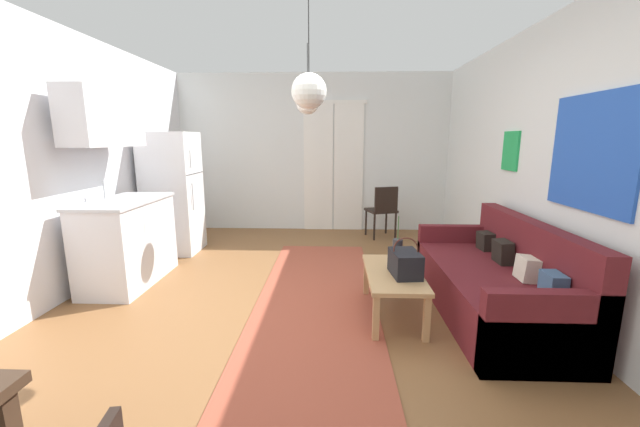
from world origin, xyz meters
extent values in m
cube|color=brown|center=(0.00, 0.00, -0.05)|extent=(5.09, 7.25, 0.10)
cube|color=silver|center=(0.00, 3.37, 1.31)|extent=(4.69, 0.10, 2.61)
cube|color=white|center=(0.09, 3.31, 1.06)|extent=(0.49, 0.02, 2.11)
cube|color=white|center=(0.60, 3.31, 1.06)|extent=(0.49, 0.02, 2.11)
cube|color=white|center=(0.35, 3.31, 2.14)|extent=(1.08, 0.03, 0.06)
cube|color=silver|center=(2.29, 0.00, 1.31)|extent=(0.10, 6.85, 2.61)
cube|color=blue|center=(2.23, -0.20, 1.45)|extent=(0.02, 0.93, 0.85)
cube|color=green|center=(2.23, 1.06, 1.42)|extent=(0.02, 0.33, 0.41)
cube|color=silver|center=(-2.29, 0.00, 1.31)|extent=(0.10, 6.85, 2.61)
cube|color=orange|center=(-2.23, 1.05, 1.73)|extent=(0.02, 0.32, 0.40)
cube|color=#9E4733|center=(0.20, 0.31, 0.01)|extent=(1.14, 3.79, 0.01)
cube|color=#5B191E|center=(1.74, 0.16, 0.21)|extent=(0.83, 1.94, 0.41)
cube|color=#5B191E|center=(2.08, 0.16, 0.42)|extent=(0.15, 1.94, 0.85)
cube|color=#5B191E|center=(1.74, -0.76, 0.30)|extent=(0.83, 0.11, 0.60)
cube|color=#5B191E|center=(1.74, 1.08, 0.30)|extent=(0.83, 0.11, 0.60)
cube|color=#3D5B7F|center=(1.94, -0.44, 0.51)|extent=(0.13, 0.20, 0.20)
cube|color=beige|center=(1.94, -0.07, 0.51)|extent=(0.14, 0.20, 0.20)
cube|color=black|center=(1.93, 0.36, 0.52)|extent=(0.14, 0.21, 0.22)
cube|color=black|center=(1.94, 0.79, 0.50)|extent=(0.14, 0.19, 0.19)
cube|color=tan|center=(0.89, 0.10, 0.39)|extent=(0.47, 0.96, 0.04)
cube|color=tan|center=(0.69, -0.34, 0.19)|extent=(0.05, 0.05, 0.37)
cube|color=tan|center=(1.08, -0.34, 0.19)|extent=(0.05, 0.05, 0.37)
cube|color=tan|center=(0.69, 0.54, 0.19)|extent=(0.05, 0.05, 0.37)
cube|color=tan|center=(1.08, 0.54, 0.19)|extent=(0.05, 0.05, 0.37)
cylinder|color=#2D2D33|center=(0.95, 0.34, 0.52)|extent=(0.09, 0.09, 0.23)
cylinder|color=#477F42|center=(0.95, 0.34, 0.74)|extent=(0.01, 0.01, 0.22)
cube|color=black|center=(0.97, 0.01, 0.51)|extent=(0.25, 0.35, 0.21)
torus|color=#512319|center=(0.97, 0.01, 0.64)|extent=(0.21, 0.01, 0.21)
cube|color=white|center=(-1.85, 1.94, 0.82)|extent=(0.65, 0.62, 1.64)
cube|color=#4C4C51|center=(-1.52, 1.94, 1.09)|extent=(0.01, 0.59, 0.01)
cylinder|color=#B7BABF|center=(-1.50, 1.77, 1.29)|extent=(0.02, 0.02, 0.23)
cylinder|color=#B7BABF|center=(-1.50, 1.77, 0.80)|extent=(0.02, 0.02, 0.36)
cube|color=silver|center=(-1.86, 0.78, 0.44)|extent=(0.56, 1.13, 0.89)
cube|color=#B7BABF|center=(-1.86, 0.78, 0.90)|extent=(0.59, 1.16, 0.03)
cube|color=#999BA0|center=(-1.86, 0.81, 0.86)|extent=(0.36, 0.40, 0.10)
cylinder|color=#B7BABF|center=(-2.08, 0.81, 1.02)|extent=(0.02, 0.02, 0.20)
cube|color=silver|center=(-1.98, 0.78, 1.75)|extent=(0.32, 1.02, 0.57)
cylinder|color=black|center=(1.23, 3.05, 0.21)|extent=(0.03, 0.03, 0.42)
cylinder|color=black|center=(0.88, 2.94, 0.21)|extent=(0.03, 0.03, 0.42)
cylinder|color=black|center=(1.33, 2.73, 0.21)|extent=(0.03, 0.03, 0.42)
cylinder|color=black|center=(0.99, 2.62, 0.21)|extent=(0.03, 0.03, 0.42)
cube|color=black|center=(1.11, 2.83, 0.43)|extent=(0.52, 0.51, 0.04)
cube|color=black|center=(1.16, 2.66, 0.63)|extent=(0.37, 0.14, 0.39)
cylinder|color=black|center=(0.17, -0.19, 2.32)|extent=(0.01, 0.01, 0.60)
sphere|color=white|center=(0.17, -0.19, 1.89)|extent=(0.26, 0.26, 0.26)
cylinder|color=black|center=(0.04, 1.48, 2.36)|extent=(0.01, 0.01, 0.51)
sphere|color=white|center=(0.04, 1.48, 1.97)|extent=(0.28, 0.28, 0.28)
camera|label=1|loc=(0.36, -3.02, 1.54)|focal=20.90mm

